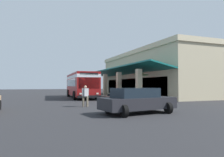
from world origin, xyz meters
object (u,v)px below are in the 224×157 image
object	(u,v)px
transit_bus	(81,83)
potted_palm	(141,93)
pedestrian	(85,95)
parked_sedan_charcoal	(137,100)

from	to	relation	value
transit_bus	potted_palm	bearing A→B (deg)	40.77
pedestrian	potted_palm	size ratio (longest dim) A/B	0.54
parked_sedan_charcoal	pedestrian	distance (m)	5.14
transit_bus	pedestrian	distance (m)	11.55
pedestrian	potted_palm	distance (m)	9.04
transit_bus	parked_sedan_charcoal	xyz separation A→B (m)	(16.08, -0.18, -1.10)
parked_sedan_charcoal	potted_palm	xyz separation A→B (m)	(-9.82, 5.57, -0.03)
parked_sedan_charcoal	potted_palm	bearing A→B (deg)	150.43
pedestrian	potted_palm	world-z (taller)	potted_palm
parked_sedan_charcoal	transit_bus	bearing A→B (deg)	179.36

